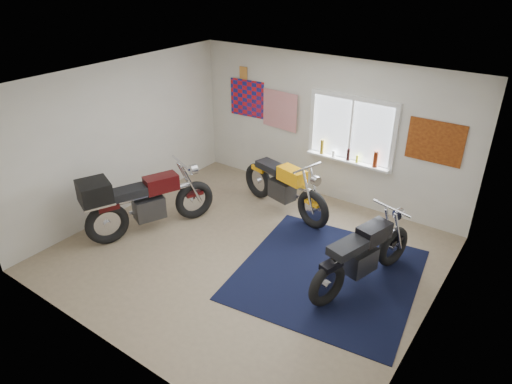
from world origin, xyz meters
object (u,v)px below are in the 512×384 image
Objects in this scene: navy_rug at (328,274)px; yellow_triumph at (284,187)px; black_chrome_bike at (362,256)px; maroon_tourer at (141,202)px.

yellow_triumph reaches higher than navy_rug.
navy_rug is at bearing -23.52° from yellow_triumph.
black_chrome_bike reaches higher than navy_rug.
black_chrome_bike is at bearing 11.72° from navy_rug.
black_chrome_bike is 0.93× the size of maroon_tourer.
yellow_triumph is 1.04× the size of black_chrome_bike.
navy_rug is 1.28× the size of black_chrome_bike.
yellow_triumph is at bearing 141.65° from navy_rug.
navy_rug is 3.26m from maroon_tourer.
yellow_triumph is 2.54m from maroon_tourer.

